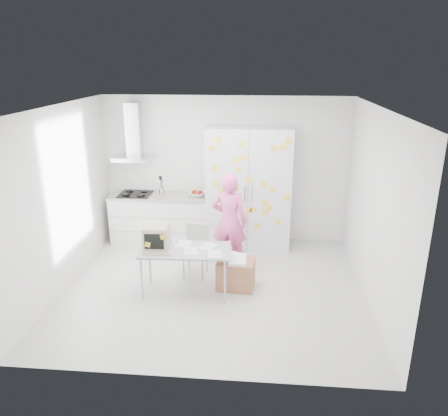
# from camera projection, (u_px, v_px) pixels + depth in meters

# --- Properties ---
(floor) EXTENTS (4.50, 4.00, 0.02)m
(floor) POSITION_uv_depth(u_px,v_px,m) (214.00, 288.00, 6.66)
(floor) COLOR silver
(floor) RESTS_ON ground
(walls) EXTENTS (4.52, 4.01, 2.70)m
(walls) POSITION_uv_depth(u_px,v_px,m) (218.00, 190.00, 6.90)
(walls) COLOR white
(walls) RESTS_ON ground
(ceiling) EXTENTS (4.50, 4.00, 0.02)m
(ceiling) POSITION_uv_depth(u_px,v_px,m) (212.00, 107.00, 5.78)
(ceiling) COLOR white
(ceiling) RESTS_ON walls
(counter_run) EXTENTS (1.84, 0.63, 1.28)m
(counter_run) POSITION_uv_depth(u_px,v_px,m) (161.00, 218.00, 8.21)
(counter_run) COLOR white
(counter_run) RESTS_ON ground
(range_hood) EXTENTS (0.70, 0.48, 1.01)m
(range_hood) POSITION_uv_depth(u_px,v_px,m) (134.00, 138.00, 7.89)
(range_hood) COLOR silver
(range_hood) RESTS_ON walls
(tall_cabinet) EXTENTS (1.50, 0.68, 2.20)m
(tall_cabinet) POSITION_uv_depth(u_px,v_px,m) (249.00, 188.00, 7.84)
(tall_cabinet) COLOR silver
(tall_cabinet) RESTS_ON ground
(person) EXTENTS (0.65, 0.49, 1.62)m
(person) POSITION_uv_depth(u_px,v_px,m) (229.00, 221.00, 7.09)
(person) COLOR pink
(person) RESTS_ON ground
(desk) EXTENTS (1.32, 0.70, 1.03)m
(desk) POSITION_uv_depth(u_px,v_px,m) (167.00, 242.00, 6.33)
(desk) COLOR #999FA3
(desk) RESTS_ON ground
(chair) EXTENTS (0.41, 0.41, 0.83)m
(chair) POSITION_uv_depth(u_px,v_px,m) (196.00, 247.00, 6.95)
(chair) COLOR #A6A6A4
(chair) RESTS_ON ground
(cardboard_box) EXTENTS (0.59, 0.48, 0.48)m
(cardboard_box) POSITION_uv_depth(u_px,v_px,m) (236.00, 273.00, 6.62)
(cardboard_box) COLOR #A86948
(cardboard_box) RESTS_ON ground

